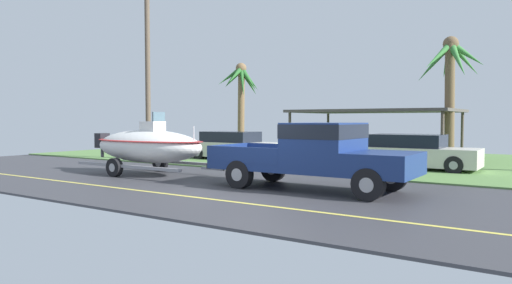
{
  "coord_description": "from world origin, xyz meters",
  "views": [
    {
      "loc": [
        6.96,
        -10.69,
        1.95
      ],
      "look_at": [
        -1.45,
        2.05,
        1.22
      ],
      "focal_mm": 32.77,
      "sensor_mm": 36.0,
      "label": 1
    }
  ],
  "objects_px": {
    "boat_on_trailer": "(148,146)",
    "utility_pole": "(148,64)",
    "parked_sedan_far": "(233,146)",
    "palm_tree_near_right": "(241,87)",
    "palm_tree_near_left": "(451,73)",
    "pickup_truck_towing": "(323,153)",
    "parked_sedan_near": "(412,152)",
    "carport_awning": "(376,112)"
  },
  "relations": [
    {
      "from": "palm_tree_near_left",
      "to": "carport_awning",
      "type": "bearing_deg",
      "value": 163.58
    },
    {
      "from": "pickup_truck_towing",
      "to": "parked_sedan_far",
      "type": "bearing_deg",
      "value": 140.36
    },
    {
      "from": "pickup_truck_towing",
      "to": "parked_sedan_far",
      "type": "distance_m",
      "value": 10.11
    },
    {
      "from": "boat_on_trailer",
      "to": "parked_sedan_near",
      "type": "relative_size",
      "value": 1.27
    },
    {
      "from": "palm_tree_near_left",
      "to": "pickup_truck_towing",
      "type": "bearing_deg",
      "value": -97.11
    },
    {
      "from": "utility_pole",
      "to": "palm_tree_near_right",
      "type": "bearing_deg",
      "value": 82.08
    },
    {
      "from": "carport_awning",
      "to": "utility_pole",
      "type": "bearing_deg",
      "value": -140.4
    },
    {
      "from": "parked_sedan_far",
      "to": "utility_pole",
      "type": "distance_m",
      "value": 5.66
    },
    {
      "from": "parked_sedan_near",
      "to": "palm_tree_near_right",
      "type": "distance_m",
      "value": 11.91
    },
    {
      "from": "palm_tree_near_right",
      "to": "parked_sedan_near",
      "type": "bearing_deg",
      "value": -19.08
    },
    {
      "from": "boat_on_trailer",
      "to": "utility_pole",
      "type": "relative_size",
      "value": 0.68
    },
    {
      "from": "pickup_truck_towing",
      "to": "utility_pole",
      "type": "relative_size",
      "value": 0.68
    },
    {
      "from": "palm_tree_near_right",
      "to": "boat_on_trailer",
      "type": "bearing_deg",
      "value": -72.1
    },
    {
      "from": "palm_tree_near_left",
      "to": "palm_tree_near_right",
      "type": "bearing_deg",
      "value": 178.26
    },
    {
      "from": "parked_sedan_near",
      "to": "parked_sedan_far",
      "type": "height_order",
      "value": "same"
    },
    {
      "from": "pickup_truck_towing",
      "to": "parked_sedan_near",
      "type": "bearing_deg",
      "value": 85.11
    },
    {
      "from": "pickup_truck_towing",
      "to": "carport_awning",
      "type": "bearing_deg",
      "value": 102.2
    },
    {
      "from": "boat_on_trailer",
      "to": "parked_sedan_near",
      "type": "xyz_separation_m",
      "value": [
        7.43,
        6.85,
        -0.35
      ]
    },
    {
      "from": "pickup_truck_towing",
      "to": "parked_sedan_far",
      "type": "relative_size",
      "value": 1.3
    },
    {
      "from": "parked_sedan_far",
      "to": "utility_pole",
      "type": "relative_size",
      "value": 0.52
    },
    {
      "from": "parked_sedan_near",
      "to": "boat_on_trailer",
      "type": "bearing_deg",
      "value": -137.3
    },
    {
      "from": "carport_awning",
      "to": "palm_tree_near_left",
      "type": "xyz_separation_m",
      "value": [
        3.73,
        -1.1,
        1.64
      ]
    },
    {
      "from": "palm_tree_near_right",
      "to": "palm_tree_near_left",
      "type": "bearing_deg",
      "value": -1.74
    },
    {
      "from": "parked_sedan_far",
      "to": "palm_tree_near_right",
      "type": "distance_m",
      "value": 5.79
    },
    {
      "from": "pickup_truck_towing",
      "to": "palm_tree_near_right",
      "type": "height_order",
      "value": "palm_tree_near_right"
    },
    {
      "from": "pickup_truck_towing",
      "to": "parked_sedan_near",
      "type": "xyz_separation_m",
      "value": [
        0.59,
        6.85,
        -0.37
      ]
    },
    {
      "from": "pickup_truck_towing",
      "to": "parked_sedan_near",
      "type": "distance_m",
      "value": 6.89
    },
    {
      "from": "pickup_truck_towing",
      "to": "palm_tree_near_left",
      "type": "xyz_separation_m",
      "value": [
        1.28,
        10.26,
        2.95
      ]
    },
    {
      "from": "parked_sedan_far",
      "to": "carport_awning",
      "type": "height_order",
      "value": "carport_awning"
    },
    {
      "from": "palm_tree_near_left",
      "to": "utility_pole",
      "type": "bearing_deg",
      "value": -153.87
    },
    {
      "from": "carport_awning",
      "to": "palm_tree_near_left",
      "type": "distance_m",
      "value": 4.23
    },
    {
      "from": "palm_tree_near_right",
      "to": "utility_pole",
      "type": "height_order",
      "value": "utility_pole"
    },
    {
      "from": "utility_pole",
      "to": "pickup_truck_towing",
      "type": "bearing_deg",
      "value": -20.4
    },
    {
      "from": "boat_on_trailer",
      "to": "parked_sedan_far",
      "type": "relative_size",
      "value": 1.31
    },
    {
      "from": "boat_on_trailer",
      "to": "pickup_truck_towing",
      "type": "bearing_deg",
      "value": 0.0
    },
    {
      "from": "parked_sedan_far",
      "to": "palm_tree_near_left",
      "type": "relative_size",
      "value": 0.82
    },
    {
      "from": "parked_sedan_far",
      "to": "palm_tree_near_left",
      "type": "height_order",
      "value": "palm_tree_near_left"
    },
    {
      "from": "parked_sedan_far",
      "to": "boat_on_trailer",
      "type": "bearing_deg",
      "value": -81.67
    },
    {
      "from": "parked_sedan_near",
      "to": "palm_tree_near_left",
      "type": "xyz_separation_m",
      "value": [
        0.69,
        3.4,
        3.32
      ]
    },
    {
      "from": "parked_sedan_far",
      "to": "carport_awning",
      "type": "relative_size",
      "value": 0.59
    },
    {
      "from": "palm_tree_near_left",
      "to": "utility_pole",
      "type": "distance_m",
      "value": 13.87
    },
    {
      "from": "palm_tree_near_right",
      "to": "parked_sedan_far",
      "type": "bearing_deg",
      "value": -59.16
    }
  ]
}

